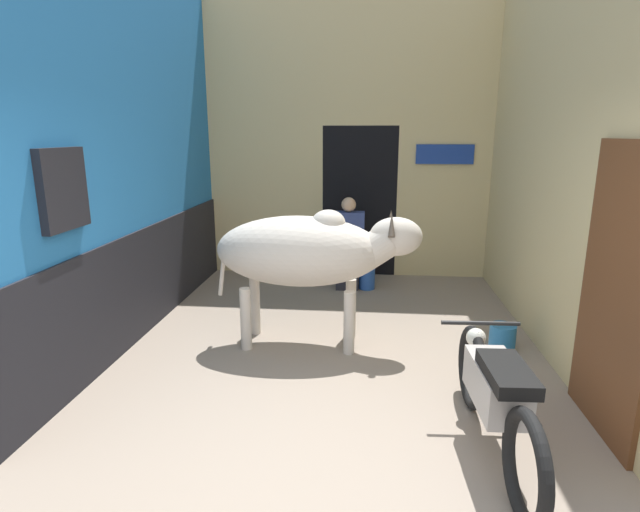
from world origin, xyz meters
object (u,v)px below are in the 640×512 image
object	(u,v)px
shopkeeper_seated	(348,241)
bucket	(502,337)
cow	(308,251)
plastic_stool	(367,271)
motorcycle_near	(495,394)

from	to	relation	value
shopkeeper_seated	bucket	size ratio (longest dim) A/B	4.90
cow	plastic_stool	size ratio (longest dim) A/B	4.35
shopkeeper_seated	bucket	world-z (taller)	shopkeeper_seated
plastic_stool	bucket	distance (m)	2.36
motorcycle_near	plastic_stool	xyz separation A→B (m)	(-0.88, 3.64, -0.18)
motorcycle_near	bucket	distance (m)	1.83
motorcycle_near	shopkeeper_seated	world-z (taller)	shopkeeper_seated
motorcycle_near	bucket	bearing A→B (deg)	73.85
motorcycle_near	plastic_stool	world-z (taller)	motorcycle_near
cow	bucket	xyz separation A→B (m)	(1.97, 0.04, -0.86)
shopkeeper_seated	bucket	bearing A→B (deg)	-49.68
cow	shopkeeper_seated	bearing A→B (deg)	81.02
plastic_stool	shopkeeper_seated	bearing A→B (deg)	170.58
cow	shopkeeper_seated	xyz separation A→B (m)	(0.31, 1.99, -0.32)
motorcycle_near	shopkeeper_seated	xyz separation A→B (m)	(-1.15, 3.68, 0.23)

